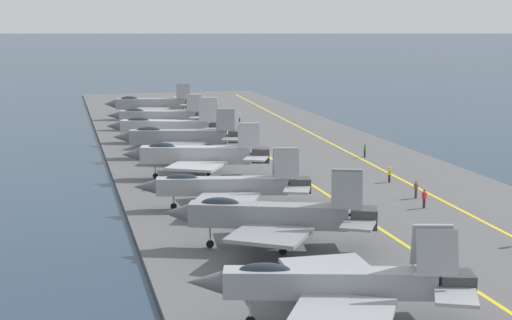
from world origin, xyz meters
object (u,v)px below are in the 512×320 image
crew_brown_vest (416,189)px  crew_green_vest (365,150)px  parked_jet_third (227,186)px  crew_blue_vest (239,129)px  crew_red_vest (424,198)px  parked_jet_fifth (181,137)px  parked_jet_fourth (198,155)px  crew_yellow_vest (389,174)px  parked_jet_seventh (160,116)px  crew_white_vest (240,117)px  parked_jet_nearest (337,284)px  parked_jet_eighth (152,104)px  parked_jet_sixth (168,127)px  parked_jet_second (273,216)px

crew_brown_vest → crew_green_vest: bearing=-9.6°
crew_brown_vest → parked_jet_third: bearing=89.1°
parked_jet_third → crew_blue_vest: bearing=-14.3°
crew_brown_vest → crew_red_vest: size_ratio=0.99×
parked_jet_fifth → crew_red_vest: parked_jet_fifth is taller
parked_jet_third → crew_green_vest: size_ratio=9.32×
parked_jet_fourth → crew_blue_vest: bearing=-20.6°
parked_jet_fifth → crew_brown_vest: bearing=-146.7°
crew_brown_vest → crew_yellow_vest: size_ratio=1.05×
crew_brown_vest → crew_blue_vest: bearing=8.8°
parked_jet_third → parked_jet_fourth: bearing=0.4°
parked_jet_seventh → crew_white_vest: size_ratio=9.61×
crew_blue_vest → crew_yellow_vest: size_ratio=0.98×
parked_jet_nearest → crew_white_vest: parked_jet_nearest is taller
parked_jet_nearest → crew_red_vest: size_ratio=9.10×
parked_jet_eighth → crew_blue_vest: size_ratio=9.86×
crew_white_vest → parked_jet_eighth: bearing=60.2°
parked_jet_seventh → crew_green_vest: (-32.18, -22.26, -1.27)m
parked_jet_eighth → crew_yellow_vest: (-61.63, -18.66, -1.78)m
parked_jet_eighth → parked_jet_sixth: bearing=178.0°
crew_blue_vest → crew_green_vest: size_ratio=0.94×
crew_white_vest → parked_jet_third: bearing=165.9°
parked_jet_fifth → crew_red_vest: 37.65m
parked_jet_third → crew_white_vest: 63.02m
parked_jet_nearest → parked_jet_second: (15.83, -0.53, 0.09)m
parked_jet_eighth → crew_green_vest: bearing=-154.6°
crew_blue_vest → crew_red_vest: (-50.98, -6.22, 0.08)m
parked_jet_fourth → crew_white_vest: bearing=-18.4°
parked_jet_fifth → parked_jet_fourth: bearing=179.0°
parked_jet_seventh → parked_jet_eighth: parked_jet_eighth is taller
parked_jet_seventh → parked_jet_eighth: size_ratio=1.01×
parked_jet_third → crew_blue_vest: parked_jet_third is taller
parked_jet_sixth → parked_jet_eighth: bearing=-2.0°
parked_jet_third → crew_white_vest: parked_jet_third is taller
crew_blue_vest → parked_jet_fifth: bearing=146.7°
parked_jet_second → parked_jet_third: (13.88, 0.64, -0.51)m
parked_jet_fifth → parked_jet_seventh: 26.39m
parked_jet_nearest → parked_jet_seventh: (84.81, -0.73, -0.36)m
parked_jet_third → crew_red_vest: (-4.30, -18.12, -1.20)m
crew_blue_vest → crew_green_vest: crew_green_vest is taller
parked_jet_third → parked_jet_sixth: 41.19m
parked_jet_fifth → crew_white_vest: bearing=-25.1°
parked_jet_eighth → crew_green_vest: 51.27m
parked_jet_sixth → parked_jet_eighth: parked_jet_sixth is taller
crew_white_vest → crew_red_vest: size_ratio=0.95×
parked_jet_third → crew_yellow_vest: size_ratio=9.70×
crew_brown_vest → crew_green_vest: size_ratio=1.01×
crew_red_vest → parked_jet_seventh: bearing=16.2°
parked_jet_fifth → parked_jet_seventh: parked_jet_fifth is taller
parked_jet_seventh → crew_blue_vest: (-8.43, -11.05, -1.34)m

